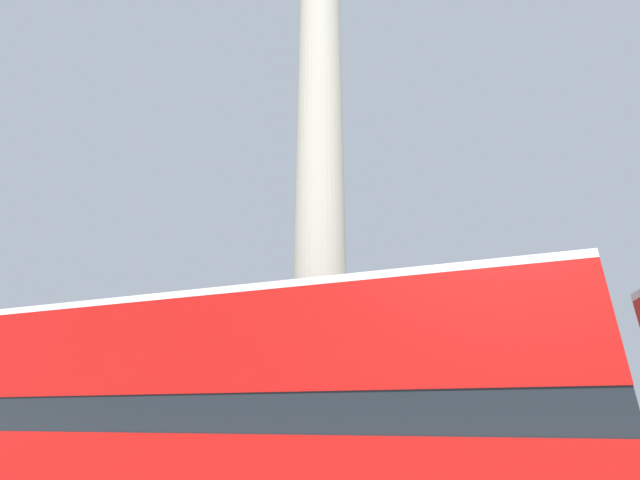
# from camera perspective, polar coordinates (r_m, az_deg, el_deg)

# --- Properties ---
(monument_column) EXTENTS (4.40, 4.40, 25.65)m
(monument_column) POSITION_cam_1_polar(r_m,az_deg,el_deg) (15.98, 0.00, 5.94)
(monument_column) COLOR #A39E8E
(monument_column) RESTS_ON ground_plane
(bus_a) EXTENTS (11.11, 2.97, 4.34)m
(bus_a) POSITION_cam_1_polar(r_m,az_deg,el_deg) (8.07, -10.33, -21.99)
(bus_a) COLOR #A80F0C
(bus_a) RESTS_ON ground_plane
(street_lamp) EXTENTS (0.50, 0.50, 5.83)m
(street_lamp) POSITION_cam_1_polar(r_m,az_deg,el_deg) (13.30, -19.50, -15.58)
(street_lamp) COLOR black
(street_lamp) RESTS_ON ground_plane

